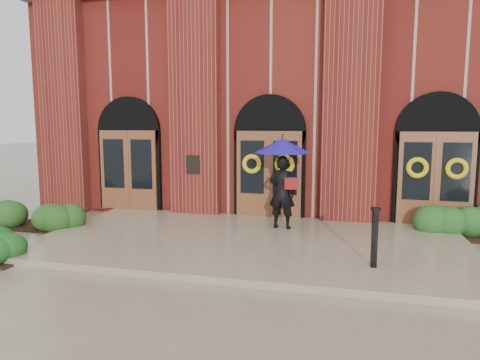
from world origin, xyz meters
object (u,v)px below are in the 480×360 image
(hedge_wall_left, at_px, (48,215))
(hedge_wall_right, at_px, (467,222))
(metal_post, at_px, (375,236))
(man_with_umbrella, at_px, (282,166))

(hedge_wall_left, distance_m, hedge_wall_right, 11.14)
(metal_post, bearing_deg, man_with_umbrella, 129.15)
(hedge_wall_right, bearing_deg, man_with_umbrella, -169.94)
(man_with_umbrella, distance_m, metal_post, 3.56)
(metal_post, xyz_separation_m, hedge_wall_left, (-8.55, 1.76, -0.41))
(hedge_wall_right, bearing_deg, metal_post, -125.42)
(hedge_wall_right, bearing_deg, hedge_wall_left, -171.23)
(man_with_umbrella, xyz_separation_m, hedge_wall_right, (4.61, 0.82, -1.42))
(hedge_wall_left, xyz_separation_m, hedge_wall_right, (11.01, 1.70, 0.02))
(metal_post, height_order, hedge_wall_left, metal_post)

